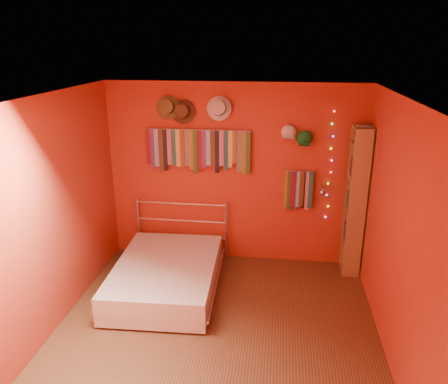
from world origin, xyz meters
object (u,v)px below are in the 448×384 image
at_px(tie_rack, 197,149).
at_px(bookshelf, 359,202).
at_px(reading_lamp, 322,191).
at_px(bed, 166,275).

distance_m(tie_rack, bookshelf, 2.24).
height_order(tie_rack, bookshelf, bookshelf).
bearing_deg(reading_lamp, bed, -157.98).
height_order(tie_rack, reading_lamp, tie_rack).
distance_m(reading_lamp, bookshelf, 0.50).
relative_size(bookshelf, bed, 1.09).
bearing_deg(tie_rack, bed, -104.43).
bearing_deg(bed, tie_rack, 73.47).
distance_m(tie_rack, bed, 1.72).
xyz_separation_m(tie_rack, bookshelf, (2.15, -0.15, -0.60)).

